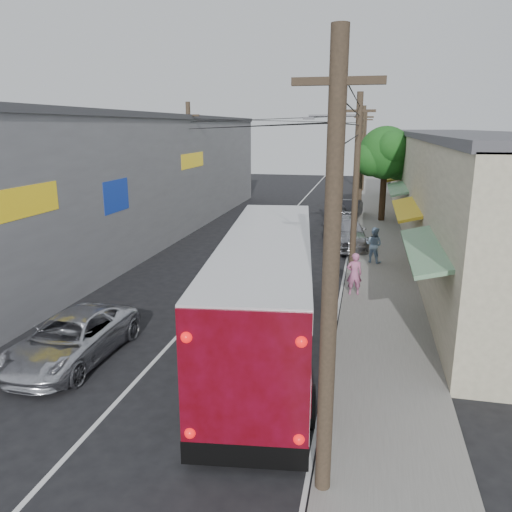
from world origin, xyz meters
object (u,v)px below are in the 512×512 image
at_px(coach_bus, 267,289).
at_px(parked_car_far, 351,209).
at_px(parked_suv, 345,232).
at_px(pedestrian_near, 354,274).
at_px(jeepney, 72,339).
at_px(pedestrian_far, 374,245).
at_px(parked_car_mid, 338,214).

xyz_separation_m(coach_bus, parked_car_far, (1.67, 22.90, -1.14)).
height_order(parked_suv, pedestrian_near, pedestrian_near).
bearing_deg(jeepney, parked_car_far, 75.64).
relative_size(parked_suv, pedestrian_far, 3.18).
distance_m(parked_suv, pedestrian_near, 8.86).
relative_size(parked_car_far, pedestrian_near, 2.33).
bearing_deg(parked_car_mid, pedestrian_far, -85.02).
relative_size(jeepney, parked_suv, 0.87).
bearing_deg(coach_bus, pedestrian_far, 65.14).
relative_size(parked_car_far, pedestrian_far, 2.25).
height_order(jeepney, pedestrian_far, pedestrian_far).
relative_size(parked_car_mid, pedestrian_far, 2.25).
bearing_deg(jeepney, parked_car_mid, 76.00).
relative_size(coach_bus, pedestrian_far, 7.01).
relative_size(coach_bus, parked_suv, 2.20).
bearing_deg(jeepney, coach_bus, 24.38).
bearing_deg(parked_suv, pedestrian_near, -92.36).
bearing_deg(pedestrian_far, coach_bus, 97.73).
xyz_separation_m(parked_car_mid, pedestrian_near, (1.60, -15.48, 0.29)).
distance_m(coach_bus, pedestrian_near, 5.70).
distance_m(pedestrian_near, pedestrian_far, 5.17).
height_order(jeepney, parked_car_far, jeepney).
xyz_separation_m(parked_suv, pedestrian_far, (1.58, -3.72, 0.19)).
relative_size(parked_suv, parked_car_far, 1.41).
bearing_deg(parked_car_mid, parked_suv, -91.07).
bearing_deg(jeepney, parked_suv, 67.84).
xyz_separation_m(parked_suv, parked_car_mid, (-0.80, 6.66, -0.14)).
xyz_separation_m(coach_bus, parked_suv, (1.67, 13.90, -0.98)).
relative_size(jeepney, pedestrian_far, 2.76).
bearing_deg(parked_car_mid, pedestrian_near, -92.03).
distance_m(parked_car_mid, pedestrian_far, 10.65).
bearing_deg(jeepney, pedestrian_near, 44.58).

